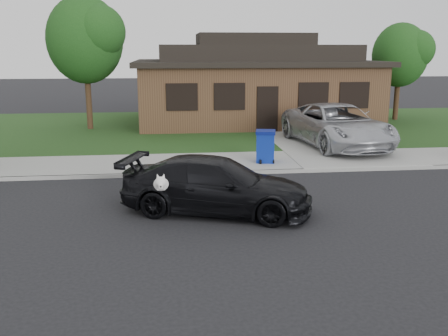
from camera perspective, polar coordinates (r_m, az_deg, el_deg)
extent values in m
plane|color=black|center=(12.75, -3.16, -4.74)|extent=(120.00, 120.00, 0.00)
cube|color=gray|center=(17.55, -4.12, 0.52)|extent=(60.00, 3.00, 0.12)
cube|color=gray|center=(16.09, -3.89, -0.67)|extent=(60.00, 0.12, 0.12)
cube|color=#193814|center=(25.40, -4.89, 4.54)|extent=(60.00, 13.00, 0.13)
cube|color=gray|center=(23.40, 10.21, 3.63)|extent=(4.50, 13.00, 0.14)
imported|color=black|center=(12.35, -0.87, -2.01)|extent=(5.08, 3.33, 1.37)
ellipsoid|color=white|center=(11.39, -7.21, -1.84)|extent=(0.34, 0.40, 0.30)
sphere|color=white|center=(11.14, -7.23, -1.66)|extent=(0.26, 0.26, 0.26)
cube|color=white|center=(11.03, -7.23, -2.05)|extent=(0.09, 0.12, 0.08)
sphere|color=black|center=(10.98, -7.24, -2.13)|extent=(0.04, 0.04, 0.04)
cone|color=white|center=(11.16, -7.59, -0.93)|extent=(0.11, 0.11, 0.14)
cone|color=white|center=(11.16, -6.91, -0.91)|extent=(0.11, 0.11, 0.14)
imported|color=#B5B7BC|center=(20.71, 12.77, 4.80)|extent=(3.59, 6.39, 1.69)
cube|color=navy|center=(17.45, 4.76, 2.31)|extent=(0.73, 0.73, 1.00)
cube|color=navy|center=(17.35, 4.79, 4.11)|extent=(0.79, 0.79, 0.11)
cylinder|color=black|center=(17.20, 4.20, 0.72)|extent=(0.09, 0.16, 0.16)
cylinder|color=black|center=(17.28, 5.65, 0.76)|extent=(0.09, 0.16, 0.16)
cube|color=#422B1C|center=(27.59, 3.35, 8.55)|extent=(12.00, 8.00, 3.00)
cube|color=black|center=(27.50, 3.39, 11.92)|extent=(12.60, 8.60, 0.25)
cube|color=black|center=(27.49, 3.41, 13.01)|extent=(10.00, 6.50, 0.80)
cube|color=black|center=(27.50, 3.43, 14.47)|extent=(6.00, 3.50, 0.60)
cube|color=black|center=(23.69, 4.99, 6.74)|extent=(1.00, 0.06, 2.10)
cube|color=black|center=(23.18, -4.83, 8.09)|extent=(1.30, 0.05, 1.10)
cube|color=black|center=(23.34, 0.63, 8.17)|extent=(1.30, 0.05, 1.10)
cube|color=black|center=(24.16, 10.19, 8.14)|extent=(1.30, 0.05, 1.10)
cube|color=black|center=(24.80, 14.66, 8.05)|extent=(1.30, 0.05, 1.10)
cylinder|color=#332114|center=(25.52, -15.18, 7.12)|extent=(0.28, 0.28, 2.48)
ellipsoid|color=#143811|center=(25.39, -15.61, 13.94)|extent=(3.60, 3.60, 4.14)
sphere|color=#26591E|center=(24.76, -14.16, 14.88)|extent=(2.52, 2.52, 2.52)
cylinder|color=#332114|center=(29.59, 19.08, 7.22)|extent=(0.28, 0.28, 2.03)
ellipsoid|color=#143811|center=(29.45, 19.46, 12.08)|extent=(3.00, 3.00, 3.45)
sphere|color=#26591E|center=(29.31, 20.98, 12.54)|extent=(2.10, 2.10, 2.10)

